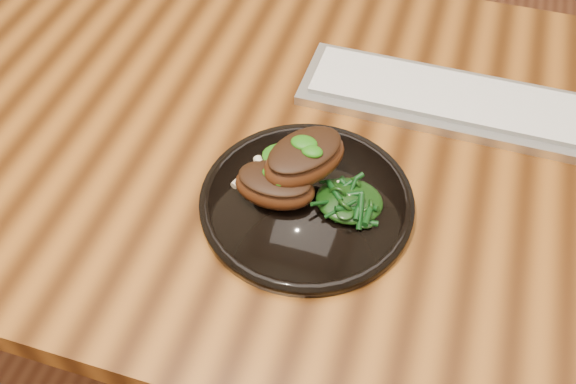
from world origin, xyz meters
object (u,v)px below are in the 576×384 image
object	(u,v)px
plate	(307,202)
keyboard	(455,101)
greens_heap	(350,198)
desk	(318,175)
lamb_chop_front	(274,185)

from	to	relation	value
plate	keyboard	bearing A→B (deg)	57.75
plate	greens_heap	distance (m)	0.06
desk	lamb_chop_front	world-z (taller)	lamb_chop_front
plate	lamb_chop_front	size ratio (longest dim) A/B	2.50
plate	greens_heap	xyz separation A→B (m)	(0.05, 0.00, 0.02)
lamb_chop_front	keyboard	bearing A→B (deg)	52.68
desk	greens_heap	xyz separation A→B (m)	(0.07, -0.12, 0.11)
desk	lamb_chop_front	distance (m)	0.18
plate	lamb_chop_front	bearing A→B (deg)	-166.50
lamb_chop_front	keyboard	distance (m)	0.32
desk	greens_heap	distance (m)	0.18
desk	lamb_chop_front	bearing A→B (deg)	-99.52
greens_heap	keyboard	bearing A→B (deg)	67.14
plate	greens_heap	bearing A→B (deg)	5.19
greens_heap	keyboard	distance (m)	0.26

